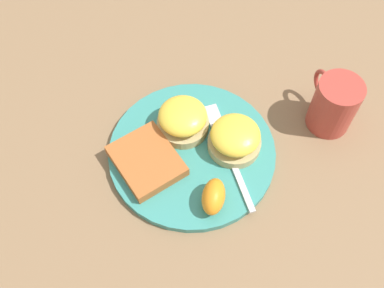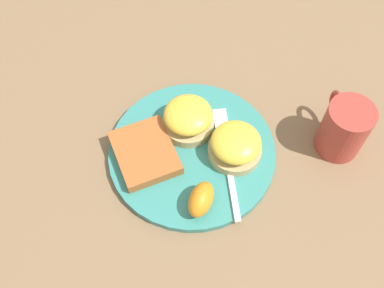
{
  "view_description": "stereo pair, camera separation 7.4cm",
  "coord_description": "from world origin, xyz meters",
  "px_view_note": "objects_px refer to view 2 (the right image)",
  "views": [
    {
      "loc": [
        -0.36,
        0.12,
        0.67
      ],
      "look_at": [
        0.0,
        0.0,
        0.03
      ],
      "focal_mm": 42.0,
      "sensor_mm": 36.0,
      "label": 1
    },
    {
      "loc": [
        -0.37,
        0.05,
        0.67
      ],
      "look_at": [
        0.0,
        0.0,
        0.03
      ],
      "focal_mm": 42.0,
      "sensor_mm": 36.0,
      "label": 2
    }
  ],
  "objects_px": {
    "sandwich_benedict_left": "(235,145)",
    "orange_wedge": "(202,199)",
    "sandwich_benedict_right": "(189,118)",
    "cup": "(344,128)",
    "hashbrown_patty": "(145,153)",
    "fork": "(227,154)"
  },
  "relations": [
    {
      "from": "sandwich_benedict_left",
      "to": "orange_wedge",
      "type": "relative_size",
      "value": 1.49
    },
    {
      "from": "sandwich_benedict_left",
      "to": "orange_wedge",
      "type": "height_order",
      "value": "sandwich_benedict_left"
    },
    {
      "from": "hashbrown_patty",
      "to": "orange_wedge",
      "type": "height_order",
      "value": "orange_wedge"
    },
    {
      "from": "orange_wedge",
      "to": "fork",
      "type": "height_order",
      "value": "orange_wedge"
    },
    {
      "from": "sandwich_benedict_right",
      "to": "orange_wedge",
      "type": "height_order",
      "value": "sandwich_benedict_right"
    },
    {
      "from": "hashbrown_patty",
      "to": "cup",
      "type": "xyz_separation_m",
      "value": [
        -0.01,
        -0.33,
        0.03
      ]
    },
    {
      "from": "fork",
      "to": "orange_wedge",
      "type": "bearing_deg",
      "value": 147.3
    },
    {
      "from": "sandwich_benedict_right",
      "to": "cup",
      "type": "height_order",
      "value": "cup"
    },
    {
      "from": "sandwich_benedict_left",
      "to": "fork",
      "type": "bearing_deg",
      "value": 94.32
    },
    {
      "from": "hashbrown_patty",
      "to": "fork",
      "type": "relative_size",
      "value": 0.53
    },
    {
      "from": "sandwich_benedict_left",
      "to": "fork",
      "type": "distance_m",
      "value": 0.03
    },
    {
      "from": "hashbrown_patty",
      "to": "sandwich_benedict_right",
      "type": "bearing_deg",
      "value": -59.47
    },
    {
      "from": "sandwich_benedict_right",
      "to": "cup",
      "type": "xyz_separation_m",
      "value": [
        -0.06,
        -0.25,
        0.01
      ]
    },
    {
      "from": "sandwich_benedict_left",
      "to": "cup",
      "type": "xyz_separation_m",
      "value": [
        0.0,
        -0.18,
        0.01
      ]
    },
    {
      "from": "hashbrown_patty",
      "to": "cup",
      "type": "distance_m",
      "value": 0.33
    },
    {
      "from": "sandwich_benedict_right",
      "to": "orange_wedge",
      "type": "relative_size",
      "value": 1.49
    },
    {
      "from": "sandwich_benedict_right",
      "to": "cup",
      "type": "distance_m",
      "value": 0.26
    },
    {
      "from": "orange_wedge",
      "to": "sandwich_benedict_right",
      "type": "bearing_deg",
      "value": -0.03
    },
    {
      "from": "orange_wedge",
      "to": "sandwich_benedict_left",
      "type": "bearing_deg",
      "value": -38.36
    },
    {
      "from": "sandwich_benedict_right",
      "to": "orange_wedge",
      "type": "bearing_deg",
      "value": 179.97
    },
    {
      "from": "sandwich_benedict_left",
      "to": "hashbrown_patty",
      "type": "bearing_deg",
      "value": 83.87
    },
    {
      "from": "orange_wedge",
      "to": "cup",
      "type": "bearing_deg",
      "value": -70.77
    }
  ]
}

